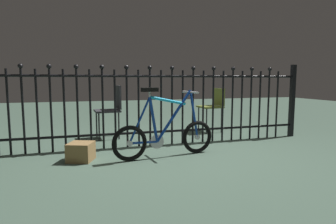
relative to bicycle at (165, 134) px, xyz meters
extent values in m
plane|color=#445B4C|center=(0.20, 0.01, -0.29)|extent=(20.00, 20.00, 0.00)
cylinder|color=black|center=(-1.91, 0.67, 0.27)|extent=(0.03, 0.03, 1.12)
cylinder|color=black|center=(-1.74, 0.67, 0.27)|extent=(0.03, 0.03, 1.12)
sphere|color=black|center=(-1.74, 0.67, 0.86)|extent=(0.06, 0.06, 0.06)
cylinder|color=black|center=(-1.57, 0.67, 0.27)|extent=(0.03, 0.03, 1.12)
cylinder|color=black|center=(-1.40, 0.67, 0.27)|extent=(0.03, 0.03, 1.12)
sphere|color=black|center=(-1.40, 0.67, 0.86)|extent=(0.06, 0.06, 0.06)
cylinder|color=black|center=(-1.23, 0.67, 0.27)|extent=(0.03, 0.03, 1.12)
cylinder|color=black|center=(-1.06, 0.67, 0.27)|extent=(0.03, 0.03, 1.12)
sphere|color=black|center=(-1.06, 0.67, 0.86)|extent=(0.06, 0.06, 0.06)
cylinder|color=black|center=(-0.89, 0.67, 0.27)|extent=(0.03, 0.03, 1.12)
cylinder|color=black|center=(-0.72, 0.67, 0.27)|extent=(0.03, 0.03, 1.12)
sphere|color=black|center=(-0.72, 0.67, 0.86)|extent=(0.06, 0.06, 0.06)
cylinder|color=black|center=(-0.55, 0.67, 0.27)|extent=(0.03, 0.03, 1.12)
cylinder|color=black|center=(-0.38, 0.67, 0.27)|extent=(0.03, 0.03, 1.12)
sphere|color=black|center=(-0.38, 0.67, 0.86)|extent=(0.06, 0.06, 0.06)
cylinder|color=black|center=(-0.21, 0.67, 0.27)|extent=(0.03, 0.03, 1.12)
cylinder|color=black|center=(-0.04, 0.67, 0.27)|extent=(0.03, 0.03, 1.12)
sphere|color=black|center=(-0.04, 0.67, 0.86)|extent=(0.06, 0.06, 0.06)
cylinder|color=black|center=(0.13, 0.67, 0.27)|extent=(0.03, 0.03, 1.12)
cylinder|color=black|center=(0.30, 0.67, 0.27)|extent=(0.03, 0.03, 1.12)
sphere|color=black|center=(0.30, 0.67, 0.86)|extent=(0.06, 0.06, 0.06)
cylinder|color=black|center=(0.47, 0.67, 0.27)|extent=(0.03, 0.03, 1.12)
cylinder|color=black|center=(0.64, 0.67, 0.27)|extent=(0.03, 0.03, 1.12)
sphere|color=black|center=(0.64, 0.67, 0.86)|extent=(0.06, 0.06, 0.06)
cylinder|color=black|center=(0.81, 0.67, 0.27)|extent=(0.03, 0.03, 1.12)
cylinder|color=black|center=(0.98, 0.67, 0.27)|extent=(0.03, 0.03, 1.12)
sphere|color=black|center=(0.98, 0.67, 0.86)|extent=(0.06, 0.06, 0.06)
cylinder|color=black|center=(1.15, 0.67, 0.27)|extent=(0.03, 0.03, 1.12)
cylinder|color=black|center=(1.32, 0.67, 0.27)|extent=(0.03, 0.03, 1.12)
sphere|color=black|center=(1.32, 0.67, 0.86)|extent=(0.06, 0.06, 0.06)
cylinder|color=black|center=(1.49, 0.67, 0.27)|extent=(0.03, 0.03, 1.12)
cylinder|color=black|center=(1.66, 0.67, 0.27)|extent=(0.03, 0.03, 1.12)
sphere|color=black|center=(1.66, 0.67, 0.86)|extent=(0.06, 0.06, 0.06)
cylinder|color=black|center=(1.83, 0.67, 0.27)|extent=(0.03, 0.03, 1.12)
cylinder|color=black|center=(2.00, 0.67, 0.27)|extent=(0.03, 0.03, 1.12)
sphere|color=black|center=(2.00, 0.67, 0.86)|extent=(0.06, 0.06, 0.06)
cylinder|color=black|center=(2.17, 0.67, 0.27)|extent=(0.03, 0.03, 1.12)
cylinder|color=black|center=(0.20, 0.67, -0.09)|extent=(4.55, 0.04, 0.04)
cylinder|color=black|center=(0.20, 0.67, 0.74)|extent=(4.55, 0.04, 0.04)
cube|color=black|center=(2.47, 0.67, 0.32)|extent=(0.07, 0.07, 1.23)
torus|color=black|center=(-0.46, -0.06, -0.07)|extent=(0.44, 0.11, 0.44)
cylinder|color=silver|center=(-0.46, -0.06, -0.07)|extent=(0.07, 0.04, 0.07)
torus|color=black|center=(0.47, 0.06, -0.07)|extent=(0.44, 0.11, 0.44)
cylinder|color=silver|center=(0.47, 0.06, -0.07)|extent=(0.07, 0.04, 0.07)
cylinder|color=navy|center=(0.12, 0.02, 0.23)|extent=(0.50, 0.10, 0.65)
cylinder|color=#19A5D8|center=(0.04, 0.01, 0.43)|extent=(0.49, 0.10, 0.14)
cylinder|color=navy|center=(-0.15, -0.02, 0.20)|extent=(0.13, 0.05, 0.57)
cylinder|color=navy|center=(-0.28, -0.04, -0.08)|extent=(0.36, 0.08, 0.04)
cylinder|color=navy|center=(-0.33, -0.04, 0.20)|extent=(0.29, 0.06, 0.56)
cylinder|color=navy|center=(0.41, 0.06, 0.24)|extent=(0.15, 0.05, 0.63)
cylinder|color=silver|center=(0.35, 0.05, 0.54)|extent=(0.03, 0.03, 0.02)
cylinder|color=silver|center=(0.35, 0.05, 0.53)|extent=(0.08, 0.40, 0.03)
cylinder|color=silver|center=(-0.20, -0.03, 0.51)|extent=(0.03, 0.03, 0.07)
cube|color=black|center=(-0.20, -0.03, 0.57)|extent=(0.21, 0.12, 0.05)
cylinder|color=silver|center=(-0.11, -0.01, -0.08)|extent=(0.18, 0.04, 0.18)
cylinder|color=black|center=(-0.75, 1.22, -0.07)|extent=(0.02, 0.02, 0.45)
cylinder|color=black|center=(-0.78, 1.54, -0.07)|extent=(0.02, 0.02, 0.45)
cylinder|color=black|center=(-0.44, 1.25, -0.07)|extent=(0.02, 0.02, 0.45)
cylinder|color=black|center=(-0.46, 1.57, -0.07)|extent=(0.02, 0.02, 0.45)
cube|color=#2D2D33|center=(-0.61, 1.39, 0.17)|extent=(0.43, 0.43, 0.03)
cube|color=#2D2D33|center=(-0.42, 1.41, 0.40)|extent=(0.06, 0.38, 0.39)
cylinder|color=black|center=(1.16, 1.29, -0.06)|extent=(0.02, 0.02, 0.46)
cylinder|color=black|center=(1.13, 1.61, -0.06)|extent=(0.02, 0.02, 0.46)
cylinder|color=black|center=(1.47, 1.32, -0.06)|extent=(0.02, 0.02, 0.46)
cylinder|color=black|center=(1.45, 1.63, -0.06)|extent=(0.02, 0.02, 0.46)
cube|color=olive|center=(1.30, 1.46, 0.18)|extent=(0.42, 0.42, 0.03)
cube|color=olive|center=(1.49, 1.48, 0.36)|extent=(0.06, 0.38, 0.32)
cube|color=olive|center=(-1.03, 0.12, -0.18)|extent=(0.36, 0.36, 0.22)
camera|label=1|loc=(-0.96, -3.36, 0.68)|focal=30.01mm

